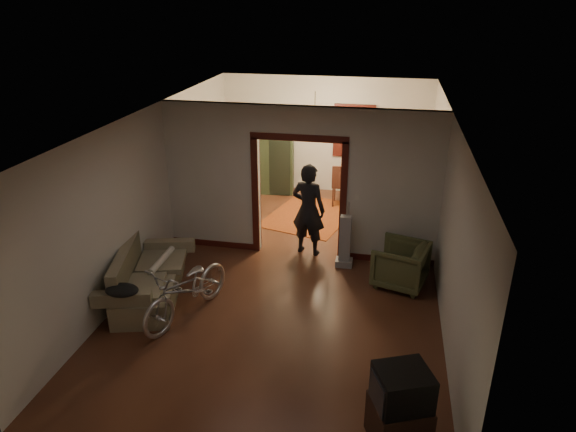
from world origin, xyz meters
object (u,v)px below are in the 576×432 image
(sofa, at_px, (149,273))
(armchair, at_px, (400,264))
(person, at_px, (308,210))
(locker, at_px, (276,159))
(bicycle, at_px, (187,289))
(desk, at_px, (364,187))

(sofa, xyz_separation_m, armchair, (3.95, 1.19, -0.06))
(sofa, xyz_separation_m, person, (2.25, 2.06, 0.44))
(locker, bearing_deg, person, -73.51)
(person, distance_m, locker, 3.33)
(bicycle, distance_m, locker, 5.53)
(armchair, height_order, person, person)
(armchair, bearing_deg, locker, -126.73)
(sofa, distance_m, desk, 5.83)
(armchair, relative_size, person, 0.47)
(sofa, bearing_deg, locker, 64.57)
(armchair, relative_size, desk, 0.86)
(sofa, distance_m, person, 3.08)
(sofa, relative_size, bicycle, 1.06)
(desk, bearing_deg, bicycle, -106.38)
(sofa, xyz_separation_m, desk, (3.13, 4.92, -0.08))
(person, relative_size, locker, 1.04)
(sofa, height_order, locker, locker)
(bicycle, relative_size, person, 1.02)
(person, xyz_separation_m, desk, (0.88, 2.85, -0.52))
(sofa, relative_size, locker, 1.13)
(person, bearing_deg, sofa, 55.99)
(bicycle, bearing_deg, locker, 108.41)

